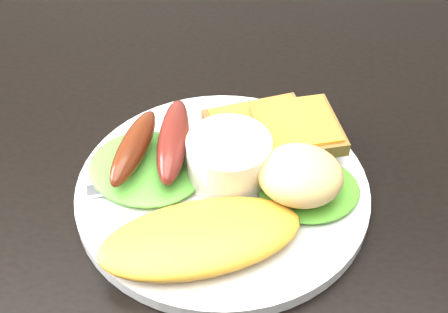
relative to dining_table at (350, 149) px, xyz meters
The scene contains 12 objects.
dining_table is the anchor object (origin of this frame).
plate 0.14m from the dining_table, 139.83° to the right, with size 0.22×0.22×0.01m, color white.
lettuce_left 0.19m from the dining_table, 153.98° to the right, with size 0.09×0.08×0.01m, color #3D8927.
lettuce_right 0.10m from the dining_table, 113.28° to the right, with size 0.08×0.07×0.01m, color green.
omelette 0.19m from the dining_table, 126.93° to the right, with size 0.14×0.07×0.02m, color gold.
sausage_a 0.20m from the dining_table, 156.53° to the right, with size 0.02×0.09×0.02m, color #5F240F.
sausage_b 0.17m from the dining_table, 156.20° to the right, with size 0.02×0.10×0.02m, color maroon.
ramekin 0.14m from the dining_table, 142.08° to the right, with size 0.06×0.06×0.04m, color white.
toast_a 0.09m from the dining_table, 153.16° to the right, with size 0.08×0.08×0.01m, color brown.
toast_b 0.08m from the dining_table, 142.22° to the right, with size 0.06×0.06×0.01m, color brown.
potato_salad 0.12m from the dining_table, 116.30° to the right, with size 0.06×0.06×0.03m, color beige.
fork 0.17m from the dining_table, 147.73° to the right, with size 0.14×0.01×0.00m, color #ADAFB7.
Camera 1 is at (-0.07, -0.42, 1.10)m, focal length 50.00 mm.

